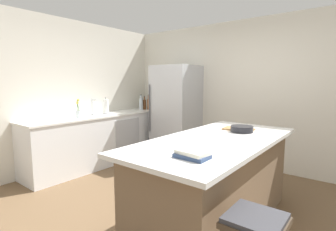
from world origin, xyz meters
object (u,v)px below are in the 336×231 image
(wine_bottle, at_px, (151,103))
(soda_bottle, at_px, (141,104))
(vinegar_bottle, at_px, (149,104))
(syrup_bottle, at_px, (144,104))
(mixing_bowl, at_px, (242,129))
(flower_vase, at_px, (78,112))
(kitchen_island, at_px, (216,181))
(sink_faucet, at_px, (93,106))
(cutting_board, at_px, (238,129))
(paper_towel_roll, at_px, (106,107))
(refrigerator, at_px, (176,112))
(cookbook_stack, at_px, (192,154))

(wine_bottle, distance_m, soda_bottle, 0.27)
(vinegar_bottle, relative_size, syrup_bottle, 1.11)
(mixing_bowl, bearing_deg, flower_vase, -169.69)
(kitchen_island, distance_m, sink_faucet, 2.79)
(flower_vase, distance_m, cutting_board, 2.62)
(kitchen_island, height_order, soda_bottle, soda_bottle)
(sink_faucet, distance_m, syrup_bottle, 1.28)
(paper_towel_roll, distance_m, cutting_board, 2.64)
(refrigerator, height_order, sink_faucet, refrigerator)
(kitchen_island, distance_m, soda_bottle, 3.14)
(flower_vase, height_order, paper_towel_roll, flower_vase)
(syrup_bottle, xyz_separation_m, mixing_bowl, (2.69, -1.18, -0.07))
(paper_towel_roll, distance_m, mixing_bowl, 2.72)
(soda_bottle, bearing_deg, mixing_bowl, -21.86)
(wine_bottle, xyz_separation_m, soda_bottle, (-0.04, -0.27, 0.01))
(refrigerator, relative_size, syrup_bottle, 6.35)
(flower_vase, bearing_deg, cutting_board, 12.89)
(kitchen_island, xyz_separation_m, mixing_bowl, (0.06, 0.50, 0.50))
(paper_towel_roll, distance_m, syrup_bottle, 1.02)
(paper_towel_roll, height_order, syrup_bottle, paper_towel_roll)
(refrigerator, distance_m, flower_vase, 1.86)
(refrigerator, xyz_separation_m, cutting_board, (1.76, -1.09, 0.03))
(soda_bottle, distance_m, cookbook_stack, 3.66)
(kitchen_island, relative_size, cutting_board, 5.91)
(refrigerator, distance_m, cutting_board, 2.08)
(cookbook_stack, bearing_deg, flower_vase, 164.44)
(flower_vase, bearing_deg, vinegar_bottle, 90.45)
(syrup_bottle, bearing_deg, refrigerator, 1.46)
(soda_bottle, xyz_separation_m, mixing_bowl, (2.71, -1.09, -0.09))
(sink_faucet, relative_size, paper_towel_roll, 0.96)
(cookbook_stack, height_order, cutting_board, cookbook_stack)
(syrup_bottle, bearing_deg, vinegar_bottle, 65.77)
(cookbook_stack, xyz_separation_m, mixing_bowl, (-0.11, 1.24, 0.01))
(syrup_bottle, bearing_deg, soda_bottle, -102.06)
(paper_towel_roll, distance_m, cookbook_stack, 3.15)
(kitchen_island, height_order, vinegar_bottle, vinegar_bottle)
(cutting_board, bearing_deg, kitchen_island, -88.17)
(sink_faucet, bearing_deg, kitchen_island, -8.42)
(mixing_bowl, bearing_deg, refrigerator, 147.05)
(sink_faucet, xyz_separation_m, wine_bottle, (0.09, 1.46, -0.03))
(kitchen_island, relative_size, vinegar_bottle, 6.93)
(wine_bottle, height_order, cutting_board, wine_bottle)
(kitchen_island, relative_size, cookbook_stack, 8.54)
(cutting_board, bearing_deg, syrup_bottle, 157.63)
(sink_faucet, distance_m, cookbook_stack, 3.09)
(refrigerator, distance_m, soda_bottle, 0.88)
(flower_vase, distance_m, vinegar_bottle, 1.74)
(refrigerator, distance_m, paper_towel_roll, 1.37)
(cookbook_stack, distance_m, mixing_bowl, 1.25)
(flower_vase, xyz_separation_m, paper_towel_roll, (-0.08, 0.63, 0.03))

